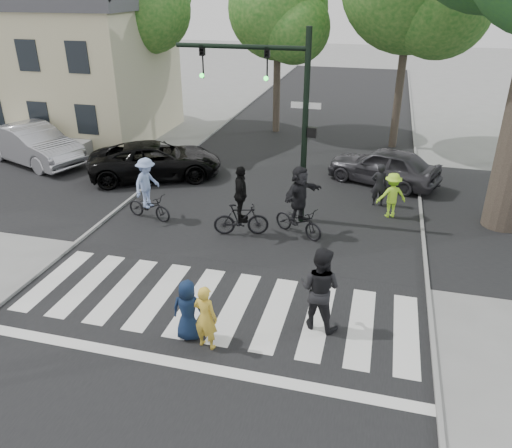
% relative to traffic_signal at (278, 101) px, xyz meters
% --- Properties ---
extents(ground, '(120.00, 120.00, 0.00)m').
position_rel_traffic_signal_xyz_m(ground, '(-0.35, -6.20, -3.90)').
color(ground, gray).
rests_on(ground, ground).
extents(road_stem, '(10.00, 70.00, 0.01)m').
position_rel_traffic_signal_xyz_m(road_stem, '(-0.35, -1.20, -3.90)').
color(road_stem, black).
rests_on(road_stem, ground).
extents(road_cross, '(70.00, 10.00, 0.01)m').
position_rel_traffic_signal_xyz_m(road_cross, '(-0.35, 1.80, -3.89)').
color(road_cross, black).
rests_on(road_cross, ground).
extents(curb_left, '(0.10, 70.00, 0.10)m').
position_rel_traffic_signal_xyz_m(curb_left, '(-5.40, -1.20, -3.85)').
color(curb_left, gray).
rests_on(curb_left, ground).
extents(curb_right, '(0.10, 70.00, 0.10)m').
position_rel_traffic_signal_xyz_m(curb_right, '(4.70, -1.20, -3.85)').
color(curb_right, gray).
rests_on(curb_right, ground).
extents(crosswalk, '(10.00, 3.85, 0.01)m').
position_rel_traffic_signal_xyz_m(crosswalk, '(-0.35, -5.54, -3.89)').
color(crosswalk, silver).
rests_on(crosswalk, ground).
extents(traffic_signal, '(4.45, 0.29, 6.00)m').
position_rel_traffic_signal_xyz_m(traffic_signal, '(0.00, 0.00, 0.00)').
color(traffic_signal, black).
rests_on(traffic_signal, ground).
extents(bg_tree_0, '(5.46, 5.20, 8.97)m').
position_rel_traffic_signal_xyz_m(bg_tree_0, '(-14.09, 9.80, 2.24)').
color(bg_tree_0, brown).
rests_on(bg_tree_0, ground).
extents(bg_tree_2, '(5.04, 4.80, 8.40)m').
position_rel_traffic_signal_xyz_m(bg_tree_2, '(-2.11, 10.42, 1.88)').
color(bg_tree_2, brown).
rests_on(bg_tree_2, ground).
extents(house, '(8.40, 8.10, 8.82)m').
position_rel_traffic_signal_xyz_m(house, '(-11.85, 7.78, -0.10)').
color(house, beige).
rests_on(house, ground).
extents(pedestrian_woman, '(0.62, 0.47, 1.52)m').
position_rel_traffic_signal_xyz_m(pedestrian_woman, '(-0.03, -6.74, -3.14)').
color(pedestrian_woman, gold).
rests_on(pedestrian_woman, ground).
extents(pedestrian_child, '(0.73, 0.51, 1.44)m').
position_rel_traffic_signal_xyz_m(pedestrian_child, '(-0.50, -6.53, -3.18)').
color(pedestrian_child, '#11203E').
rests_on(pedestrian_child, ground).
extents(pedestrian_adult, '(1.14, 0.98, 2.00)m').
position_rel_traffic_signal_xyz_m(pedestrian_adult, '(2.17, -5.41, -2.90)').
color(pedestrian_adult, black).
rests_on(pedestrian_adult, ground).
extents(cyclist_left, '(1.74, 1.19, 2.10)m').
position_rel_traffic_signal_xyz_m(cyclist_left, '(-4.05, -1.08, -2.99)').
color(cyclist_left, black).
rests_on(cyclist_left, ground).
extents(cyclist_mid, '(1.77, 1.11, 2.22)m').
position_rel_traffic_signal_xyz_m(cyclist_mid, '(-0.79, -1.42, -2.99)').
color(cyclist_mid, black).
rests_on(cyclist_mid, ground).
extents(cyclist_right, '(1.85, 1.70, 2.24)m').
position_rel_traffic_signal_xyz_m(cyclist_right, '(0.93, -1.01, -2.90)').
color(cyclist_right, black).
rests_on(cyclist_right, ground).
extents(car_suv, '(5.67, 4.33, 1.43)m').
position_rel_traffic_signal_xyz_m(car_suv, '(-5.49, 2.59, -3.18)').
color(car_suv, black).
rests_on(car_suv, ground).
extents(car_silver, '(5.40, 3.44, 1.68)m').
position_rel_traffic_signal_xyz_m(car_silver, '(-11.33, 2.90, -3.06)').
color(car_silver, '#AEAEB4').
rests_on(car_silver, ground).
extents(car_grey, '(4.58, 3.07, 1.45)m').
position_rel_traffic_signal_xyz_m(car_grey, '(3.31, 4.17, -3.18)').
color(car_grey, '#353439').
rests_on(car_grey, ground).
extents(bystander_hivis, '(1.13, 0.89, 1.53)m').
position_rel_traffic_signal_xyz_m(bystander_hivis, '(3.66, 1.10, -3.13)').
color(bystander_hivis, '#B4FE2F').
rests_on(bystander_hivis, ground).
extents(bystander_dark, '(0.61, 0.45, 1.53)m').
position_rel_traffic_signal_xyz_m(bystander_dark, '(3.22, 1.97, -3.14)').
color(bystander_dark, black).
rests_on(bystander_dark, ground).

